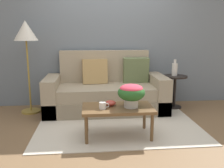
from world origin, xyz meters
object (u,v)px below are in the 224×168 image
potted_plant (131,93)px  coffee_mug (103,105)px  side_table (175,86)px  floor_lamp (26,37)px  coffee_table (118,110)px  snack_bowl (110,103)px  table_vase (175,69)px  couch (106,92)px

potted_plant → coffee_mug: 0.41m
potted_plant → coffee_mug: size_ratio=2.72×
side_table → floor_lamp: (-2.62, -0.01, 0.90)m
coffee_table → coffee_mug: 0.23m
snack_bowl → potted_plant: bearing=-18.4°
table_vase → coffee_mug: bearing=-137.7°
side_table → potted_plant: size_ratio=1.70×
potted_plant → table_vase: (1.02, 1.24, 0.12)m
snack_bowl → table_vase: 1.75m
floor_lamp → couch: bearing=-0.2°
couch → side_table: bearing=0.8°
couch → potted_plant: 1.26m
potted_plant → side_table: bearing=49.8°
coffee_mug → table_vase: bearing=42.3°
coffee_mug → table_vase: table_vase is taller
couch → snack_bowl: 1.12m
side_table → snack_bowl: size_ratio=4.12×
couch → table_vase: bearing=1.5°
floor_lamp → coffee_table: bearing=-39.9°
table_vase → coffee_table: bearing=-134.7°
floor_lamp → snack_bowl: bearing=-40.4°
coffee_table → snack_bowl: 0.14m
floor_lamp → coffee_mug: bearing=-45.8°
couch → side_table: size_ratio=3.47×
coffee_table → side_table: (1.21, 1.19, 0.05)m
coffee_table → table_vase: bearing=45.3°
side_table → table_vase: table_vase is taller
floor_lamp → snack_bowl: (1.32, -1.12, -0.86)m
coffee_table → table_vase: 1.74m
floor_lamp → snack_bowl: 1.93m
coffee_table → side_table: size_ratio=1.54×
coffee_table → potted_plant: size_ratio=2.62×
side_table → table_vase: bearing=127.5°
coffee_table → table_vase: (1.20, 1.21, 0.36)m
couch → side_table: (1.28, 0.02, 0.09)m
couch → floor_lamp: floor_lamp is taller
coffee_table → table_vase: table_vase is taller
side_table → potted_plant: potted_plant is taller
coffee_mug → side_table: bearing=41.6°
snack_bowl → table_vase: bearing=41.8°
side_table → floor_lamp: bearing=-179.7°
floor_lamp → coffee_mug: floor_lamp is taller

